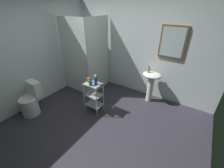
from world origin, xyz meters
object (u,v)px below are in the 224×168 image
at_px(storage_cart, 94,95).
at_px(shampoo_bottle_blue, 96,80).
at_px(shower_stall, 88,73).
at_px(rinse_cup, 88,80).
at_px(pedestal_sink, 151,81).
at_px(hand_soap_bottle, 149,70).
at_px(toilet, 31,102).
at_px(body_wash_bottle_green, 91,82).

bearing_deg(storage_cart, shampoo_bottle_blue, 14.27).
relative_size(shower_stall, shampoo_bottle_blue, 9.10).
bearing_deg(rinse_cup, pedestal_sink, 45.70).
bearing_deg(hand_soap_bottle, shower_stall, -170.88).
distance_m(pedestal_sink, hand_soap_bottle, 0.31).
distance_m(pedestal_sink, toilet, 2.87).
height_order(shower_stall, pedestal_sink, shower_stall).
relative_size(toilet, body_wash_bottle_green, 4.74).
height_order(storage_cart, shampoo_bottle_blue, shampoo_bottle_blue).
xyz_separation_m(pedestal_sink, toilet, (-2.10, -1.94, -0.26)).
xyz_separation_m(shower_stall, pedestal_sink, (1.80, 0.31, 0.12)).
distance_m(storage_cart, body_wash_bottle_green, 0.38).
relative_size(shower_stall, toilet, 2.63).
height_order(toilet, shampoo_bottle_blue, shampoo_bottle_blue).
distance_m(hand_soap_bottle, body_wash_bottle_green, 1.42).
height_order(pedestal_sink, toilet, pedestal_sink).
distance_m(shampoo_bottle_blue, rinse_cup, 0.20).
xyz_separation_m(toilet, shampoo_bottle_blue, (1.23, 0.86, 0.52)).
xyz_separation_m(shower_stall, shampoo_bottle_blue, (0.94, -0.78, 0.37)).
bearing_deg(rinse_cup, toilet, -140.52).
relative_size(storage_cart, rinse_cup, 7.66).
distance_m(hand_soap_bottle, shampoo_bottle_blue, 1.31).
height_order(toilet, body_wash_bottle_green, body_wash_bottle_green).
xyz_separation_m(pedestal_sink, hand_soap_bottle, (-0.10, -0.03, 0.30)).
distance_m(shower_stall, shampoo_bottle_blue, 1.27).
bearing_deg(body_wash_bottle_green, toilet, -147.21).
bearing_deg(shower_stall, hand_soap_bottle, 9.12).
relative_size(toilet, hand_soap_bottle, 5.11).
relative_size(shower_stall, storage_cart, 2.70).
distance_m(shower_stall, hand_soap_bottle, 1.78).
height_order(toilet, rinse_cup, rinse_cup).
bearing_deg(body_wash_bottle_green, pedestal_sink, 52.06).
bearing_deg(pedestal_sink, rinse_cup, -134.30).
xyz_separation_m(storage_cart, hand_soap_bottle, (0.84, 1.07, 0.44)).
relative_size(hand_soap_bottle, shampoo_bottle_blue, 0.68).
distance_m(shampoo_bottle_blue, body_wash_bottle_green, 0.12).
relative_size(pedestal_sink, hand_soap_bottle, 5.45).
bearing_deg(shampoo_bottle_blue, toilet, -145.17).
xyz_separation_m(pedestal_sink, shampoo_bottle_blue, (-0.87, -1.09, 0.26)).
height_order(pedestal_sink, shampoo_bottle_blue, shampoo_bottle_blue).
bearing_deg(storage_cart, toilet, -144.17).
bearing_deg(body_wash_bottle_green, rinse_cup, 146.32).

